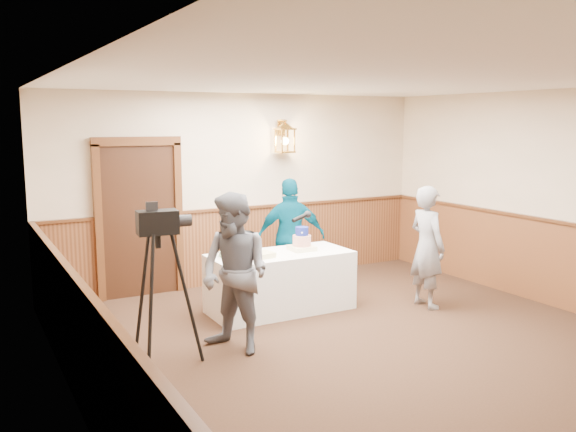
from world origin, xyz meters
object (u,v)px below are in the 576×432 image
tiered_cake (302,241)px  tv_camera_rig (160,298)px  interviewer (235,273)px  sheet_cake_yellow (261,255)px  display_table (280,282)px  sheet_cake_green (231,254)px  assistant_p (291,237)px  baker (427,247)px

tiered_cake → tv_camera_rig: 2.45m
tiered_cake → interviewer: size_ratio=0.18×
tiered_cake → tv_camera_rig: size_ratio=0.20×
sheet_cake_yellow → tv_camera_rig: tv_camera_rig is taller
interviewer → sheet_cake_yellow: bearing=114.9°
interviewer → display_table: bearing=107.8°
sheet_cake_yellow → interviewer: size_ratio=0.18×
tiered_cake → sheet_cake_green: tiered_cake is taller
display_table → sheet_cake_green: sheet_cake_green is taller
tv_camera_rig → sheet_cake_yellow: bearing=36.6°
sheet_cake_green → assistant_p: 1.22m
tv_camera_rig → interviewer: bearing=9.2°
sheet_cake_yellow → sheet_cake_green: 0.37m
sheet_cake_yellow → tv_camera_rig: bearing=-149.0°
baker → interviewer: bearing=95.5°
display_table → baker: (1.74, -0.76, 0.42)m
tv_camera_rig → assistant_p: bearing=40.4°
display_table → interviewer: size_ratio=1.07×
display_table → baker: baker is taller
baker → assistant_p: size_ratio=0.97×
baker → tiered_cake: bearing=62.1°
tiered_cake → baker: (1.42, -0.77, -0.08)m
tiered_cake → assistant_p: assistant_p is taller
sheet_cake_yellow → assistant_p: 1.08m
sheet_cake_green → tiered_cake: bearing=-5.1°
assistant_p → tv_camera_rig: size_ratio=1.04×
sheet_cake_yellow → interviewer: (-0.73, -0.88, 0.06)m
interviewer → assistant_p: size_ratio=1.03×
baker → sheet_cake_yellow: bearing=73.6°
tiered_cake → sheet_cake_yellow: 0.67m
sheet_cake_green → display_table: bearing=-8.8°
interviewer → tv_camera_rig: (-0.82, -0.05, -0.14)m
interviewer → sheet_cake_green: bearing=133.3°
interviewer → assistant_p: 2.21m
sheet_cake_yellow → baker: bearing=-17.0°
baker → assistant_p: 1.84m
sheet_cake_green → baker: bearing=-19.8°
tiered_cake → sheet_cake_yellow: (-0.66, -0.13, -0.09)m
display_table → sheet_cake_yellow: size_ratio=5.92×
tiered_cake → assistant_p: 0.60m
interviewer → tv_camera_rig: bearing=-111.8°
display_table → baker: bearing=-23.5°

